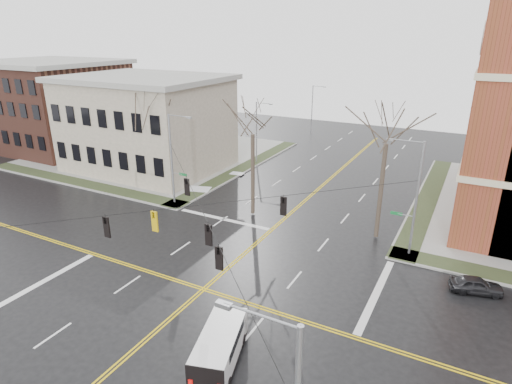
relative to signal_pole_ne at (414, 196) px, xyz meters
The scene contains 16 objects.
ground 16.88m from the signal_pole_ne, 134.55° to the right, with size 120.00×120.00×0.00m, color black.
sidewalks 16.86m from the signal_pole_ne, 134.55° to the right, with size 80.00×80.00×0.17m.
road_markings 16.88m from the signal_pole_ne, 134.55° to the right, with size 100.00×100.00×0.01m.
civic_building_a 34.39m from the signal_pole_ne, 165.69° to the left, with size 18.00×14.00×11.00m, color gray.
civic_building_b 54.36m from the signal_pole_ne, 168.86° to the left, with size 18.00×16.00×12.00m, color brown.
signal_pole_ne is the anchor object (origin of this frame).
signal_pole_nw 22.64m from the signal_pole_ne, behind, with size 2.75×0.22×9.00m.
span_wires 16.19m from the signal_pole_ne, 134.55° to the right, with size 23.02×23.02×0.03m.
traffic_signals 16.63m from the signal_pole_ne, 132.94° to the right, with size 8.21×8.26×1.30m.
streetlight_north_a 27.48m from the signal_pole_ne, 143.10° to the left, with size 2.30×0.20×8.00m.
streetlight_north_b 42.61m from the signal_pole_ne, 121.05° to the left, with size 2.30×0.20×8.00m.
cargo_van 18.31m from the signal_pole_ne, 111.87° to the right, with size 3.21×5.23×1.87m.
parked_car_a 7.39m from the signal_pole_ne, 32.86° to the right, with size 1.35×3.36×1.15m, color black.
tree_nw_far 26.41m from the signal_pole_ne, behind, with size 4.00×4.00×10.95m.
tree_nw_near 14.87m from the signal_pole_ne, behind, with size 4.00×4.00×11.47m.
tree_ne 5.04m from the signal_pole_ne, 147.41° to the left, with size 4.00×4.00×12.07m.
Camera 1 is at (14.84, -20.30, 16.45)m, focal length 30.00 mm.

